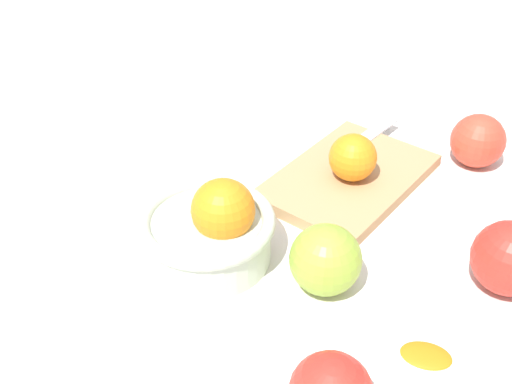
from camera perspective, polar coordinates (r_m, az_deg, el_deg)
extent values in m
plane|color=silver|center=(0.80, 8.58, -3.85)|extent=(2.40, 2.40, 0.00)
cylinder|color=beige|center=(0.74, -4.45, -4.25)|extent=(0.15, 0.15, 0.05)
torus|color=beige|center=(0.72, -4.55, -2.65)|extent=(0.16, 0.16, 0.02)
sphere|color=orange|center=(0.71, -3.00, -1.64)|extent=(0.07, 0.07, 0.07)
cube|color=tan|center=(0.88, 8.38, 1.20)|extent=(0.24, 0.16, 0.02)
sphere|color=orange|center=(0.85, 8.77, 3.11)|extent=(0.06, 0.06, 0.06)
cube|color=silver|center=(0.97, 10.60, 5.35)|extent=(0.11, 0.02, 0.00)
cylinder|color=black|center=(0.91, 8.06, 3.78)|extent=(0.05, 0.02, 0.01)
sphere|color=#8EB738|center=(0.70, 6.32, -6.11)|extent=(0.08, 0.08, 0.08)
sphere|color=#D6422D|center=(0.95, 19.47, 4.40)|extent=(0.08, 0.08, 0.08)
sphere|color=red|center=(0.75, 22.00, -5.59)|extent=(0.08, 0.08, 0.08)
ellipsoid|color=orange|center=(0.67, 15.21, -13.92)|extent=(0.05, 0.06, 0.01)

